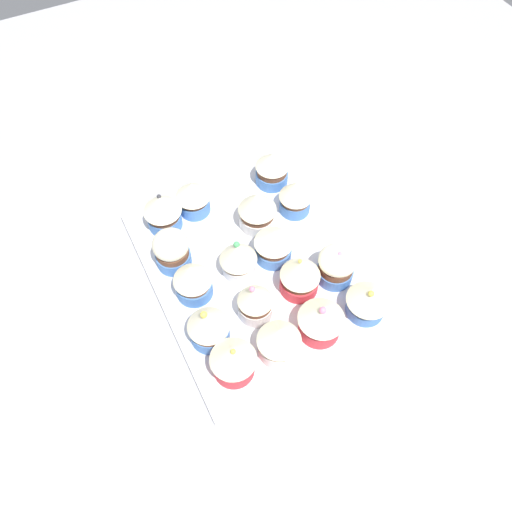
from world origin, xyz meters
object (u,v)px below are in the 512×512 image
Objects in this scene: baking_tray at (256,268)px; cupcake_12 at (257,209)px; cupcake_6 at (300,275)px; cupcake_16 at (272,168)px; cupcake_9 at (238,258)px; cupcake_13 at (296,196)px; cupcake_7 at (336,265)px; cupcake_15 at (193,197)px; cupcake_0 at (233,359)px; cupcake_3 at (368,300)px; cupcake_4 at (208,325)px; cupcake_5 at (255,301)px; cupcake_1 at (279,340)px; cupcake_8 at (193,280)px; cupcake_2 at (321,319)px; cupcake_10 at (274,244)px; cupcake_14 at (163,211)px; cupcake_11 at (172,250)px.

cupcake_12 reaches higher than baking_tray.
cupcake_6 is 1.13× the size of cupcake_16.
cupcake_9 reaches higher than cupcake_13.
cupcake_15 is (-14.36, 22.36, 0.19)cm from cupcake_7.
cupcake_3 is at bearing -1.02° from cupcake_0.
cupcake_4 reaches higher than cupcake_13.
cupcake_6 is (8.00, 0.87, 0.14)cm from cupcake_5.
cupcake_6 is (14.75, 7.62, -0.19)cm from cupcake_0.
cupcake_3 is (21.76, -0.39, -0.63)cm from cupcake_0.
cupcake_1 is at bearing -152.56° from cupcake_7.
cupcake_13 is (21.82, 7.43, -0.05)cm from cupcake_8.
cupcake_6 and cupcake_12 have the same top height.
cupcake_12 is 1.14× the size of cupcake_16.
cupcake_6 is (0.92, 7.75, -0.08)cm from cupcake_2.
cupcake_1 is 1.08× the size of cupcake_15.
cupcake_2 is at bearing -104.27° from cupcake_16.
cupcake_9 is at bearing -133.08° from cupcake_16.
cupcake_10 is at bearing 2.12° from cupcake_8.
cupcake_5 reaches higher than cupcake_15.
cupcake_7 is at bearing 45.34° from cupcake_2.
cupcake_4 is at bearing -175.74° from cupcake_5.
cupcake_12 reaches higher than cupcake_5.
cupcake_12 is (4.02, 7.52, 4.63)cm from baking_tray.
baking_tray is 18.26cm from cupcake_0.
cupcake_9 reaches higher than cupcake_16.
cupcake_4 is (-11.55, -7.97, 4.50)cm from baking_tray.
cupcake_5 is at bearing 4.26° from cupcake_4.
baking_tray is 5.86× the size of cupcake_7.
cupcake_15 is at bearing 7.75° from cupcake_14.
cupcake_11 is at bearing -100.83° from cupcake_14.
cupcake_8 is (-6.78, 7.42, -0.00)cm from cupcake_5.
cupcake_1 is at bearing -109.30° from cupcake_12.
cupcake_11 is (-22.57, 21.10, 0.22)cm from cupcake_3.
cupcake_11 is 7.88cm from cupcake_14.
cupcake_4 and cupcake_12 have the same top height.
cupcake_14 is at bearing -178.23° from cupcake_16.
cupcake_7 is 22.23cm from cupcake_16.
cupcake_1 is at bearing -134.65° from cupcake_6.
cupcake_6 is at bearing -45.66° from cupcake_9.
cupcake_9 is at bearing 86.55° from cupcake_1.
cupcake_1 is at bearing -104.26° from baking_tray.
cupcake_7 is at bearing -67.50° from cupcake_12.
baking_tray is 9.38cm from cupcake_5.
cupcake_9 is at bearing 168.28° from baking_tray.
cupcake_0 is at bearing -91.34° from cupcake_14.
cupcake_7 is 0.90× the size of cupcake_14.
cupcake_14 is at bearing 88.66° from cupcake_0.
baking_tray is at bearing -125.53° from cupcake_16.
cupcake_10 is 10.44cm from cupcake_13.
cupcake_14 is (0.66, 28.45, -0.22)cm from cupcake_0.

